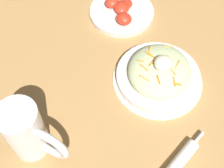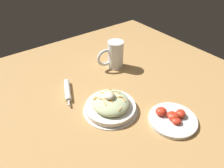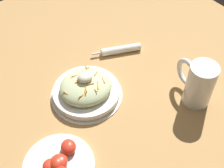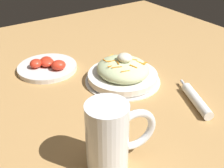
{
  "view_description": "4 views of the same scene",
  "coord_description": "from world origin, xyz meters",
  "px_view_note": "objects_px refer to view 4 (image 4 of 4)",
  "views": [
    {
      "loc": [
        -0.43,
        -0.09,
        0.65
      ],
      "look_at": [
        -0.06,
        0.04,
        0.05
      ],
      "focal_mm": 48.58,
      "sensor_mm": 36.0,
      "label": 1
    },
    {
      "loc": [
        0.55,
        -0.44,
        0.63
      ],
      "look_at": [
        -0.03,
        -0.01,
        0.08
      ],
      "focal_mm": 34.11,
      "sensor_mm": 36.0,
      "label": 2
    },
    {
      "loc": [
        0.34,
        0.49,
        0.77
      ],
      "look_at": [
        -0.04,
        0.0,
        0.07
      ],
      "focal_mm": 49.91,
      "sensor_mm": 36.0,
      "label": 3
    },
    {
      "loc": [
        -0.6,
        0.4,
        0.45
      ],
      "look_at": [
        -0.07,
        0.05,
        0.07
      ],
      "focal_mm": 46.5,
      "sensor_mm": 36.0,
      "label": 4
    }
  ],
  "objects_px": {
    "napkin_roll": "(196,100)",
    "tomato_plate": "(47,66)",
    "salad_plate": "(123,73)",
    "beer_mug": "(110,140)"
  },
  "relations": [
    {
      "from": "salad_plate",
      "to": "tomato_plate",
      "type": "relative_size",
      "value": 1.19
    },
    {
      "from": "napkin_roll",
      "to": "tomato_plate",
      "type": "relative_size",
      "value": 0.89
    },
    {
      "from": "salad_plate",
      "to": "beer_mug",
      "type": "height_order",
      "value": "beer_mug"
    },
    {
      "from": "salad_plate",
      "to": "tomato_plate",
      "type": "bearing_deg",
      "value": 39.12
    },
    {
      "from": "beer_mug",
      "to": "salad_plate",
      "type": "bearing_deg",
      "value": -40.33
    },
    {
      "from": "beer_mug",
      "to": "napkin_roll",
      "type": "bearing_deg",
      "value": -81.06
    },
    {
      "from": "salad_plate",
      "to": "beer_mug",
      "type": "xyz_separation_m",
      "value": [
        -0.26,
        0.22,
        0.04
      ]
    },
    {
      "from": "napkin_roll",
      "to": "tomato_plate",
      "type": "height_order",
      "value": "tomato_plate"
    },
    {
      "from": "tomato_plate",
      "to": "beer_mug",
      "type": "bearing_deg",
      "value": 172.49
    },
    {
      "from": "beer_mug",
      "to": "napkin_roll",
      "type": "relative_size",
      "value": 0.87
    }
  ]
}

